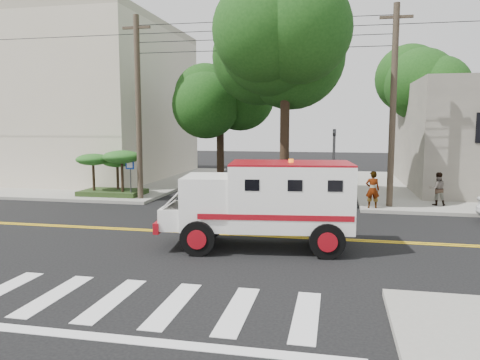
# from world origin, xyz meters

# --- Properties ---
(ground) EXTENTS (100.00, 100.00, 0.00)m
(ground) POSITION_xyz_m (0.00, 0.00, 0.00)
(ground) COLOR black
(ground) RESTS_ON ground
(sidewalk_nw) EXTENTS (17.00, 17.00, 0.15)m
(sidewalk_nw) POSITION_xyz_m (-13.50, 13.50, 0.07)
(sidewalk_nw) COLOR gray
(sidewalk_nw) RESTS_ON ground
(building_left) EXTENTS (16.00, 14.00, 10.00)m
(building_left) POSITION_xyz_m (-15.50, 15.00, 5.15)
(building_left) COLOR beige
(building_left) RESTS_ON sidewalk_nw
(utility_pole_left) EXTENTS (0.28, 0.28, 9.00)m
(utility_pole_left) POSITION_xyz_m (-5.60, 6.00, 4.50)
(utility_pole_left) COLOR #382D23
(utility_pole_left) RESTS_ON ground
(utility_pole_right) EXTENTS (0.28, 0.28, 9.00)m
(utility_pole_right) POSITION_xyz_m (6.30, 6.20, 4.50)
(utility_pole_right) COLOR #382D23
(utility_pole_right) RESTS_ON ground
(tree_main) EXTENTS (6.08, 5.70, 9.85)m
(tree_main) POSITION_xyz_m (1.94, 6.21, 7.20)
(tree_main) COLOR black
(tree_main) RESTS_ON ground
(tree_left) EXTENTS (4.48, 4.20, 7.70)m
(tree_left) POSITION_xyz_m (-2.68, 11.79, 5.73)
(tree_left) COLOR black
(tree_left) RESTS_ON ground
(tree_right) EXTENTS (4.80, 4.50, 8.20)m
(tree_right) POSITION_xyz_m (8.84, 15.77, 6.09)
(tree_right) COLOR black
(tree_right) RESTS_ON ground
(traffic_signal) EXTENTS (0.15, 0.18, 3.60)m
(traffic_signal) POSITION_xyz_m (3.80, 5.60, 2.23)
(traffic_signal) COLOR #3F3F42
(traffic_signal) RESTS_ON ground
(accessibility_sign) EXTENTS (0.45, 0.10, 2.02)m
(accessibility_sign) POSITION_xyz_m (-6.20, 6.17, 1.37)
(accessibility_sign) COLOR #3F3F42
(accessibility_sign) RESTS_ON ground
(palm_planter) EXTENTS (3.52, 2.63, 2.36)m
(palm_planter) POSITION_xyz_m (-7.44, 6.62, 1.65)
(palm_planter) COLOR #1E3314
(palm_planter) RESTS_ON sidewalk_nw
(armored_truck) EXTENTS (6.06, 2.94, 2.66)m
(armored_truck) POSITION_xyz_m (1.82, -1.50, 1.52)
(armored_truck) COLOR white
(armored_truck) RESTS_ON ground
(pedestrian_a) EXTENTS (0.61, 0.42, 1.64)m
(pedestrian_a) POSITION_xyz_m (5.50, 5.50, 0.97)
(pedestrian_a) COLOR gray
(pedestrian_a) RESTS_ON sidewalk_ne
(pedestrian_b) EXTENTS (0.76, 0.61, 1.50)m
(pedestrian_b) POSITION_xyz_m (8.44, 6.83, 0.90)
(pedestrian_b) COLOR gray
(pedestrian_b) RESTS_ON sidewalk_ne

